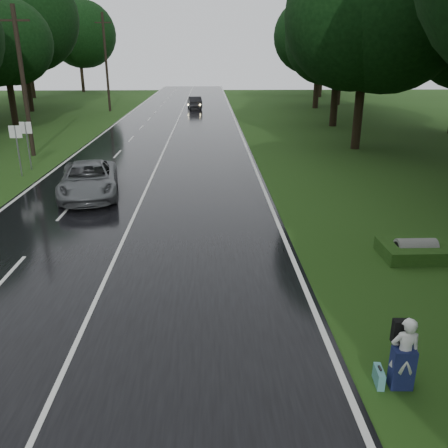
# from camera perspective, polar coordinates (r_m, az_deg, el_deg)

# --- Properties ---
(ground) EXTENTS (160.00, 160.00, 0.00)m
(ground) POSITION_cam_1_polar(r_m,az_deg,el_deg) (13.01, -15.68, -9.71)
(ground) COLOR #204113
(ground) RESTS_ON ground
(road) EXTENTS (12.00, 140.00, 0.04)m
(road) POSITION_cam_1_polar(r_m,az_deg,el_deg) (31.73, -7.55, 8.49)
(road) COLOR black
(road) RESTS_ON ground
(lane_center) EXTENTS (0.12, 140.00, 0.01)m
(lane_center) POSITION_cam_1_polar(r_m,az_deg,el_deg) (31.73, -7.55, 8.54)
(lane_center) COLOR silver
(lane_center) RESTS_ON road
(grey_car) EXTENTS (3.50, 5.90, 1.54)m
(grey_car) POSITION_cam_1_polar(r_m,az_deg,el_deg) (22.64, -16.25, 5.24)
(grey_car) COLOR #575A5C
(grey_car) RESTS_ON road
(far_car) EXTENTS (1.99, 4.45, 1.42)m
(far_car) POSITION_cam_1_polar(r_m,az_deg,el_deg) (59.39, -3.63, 14.68)
(far_car) COLOR black
(far_car) RESTS_ON road
(hitchhiker) EXTENTS (0.59, 0.54, 1.58)m
(hitchhiker) POSITION_cam_1_polar(r_m,az_deg,el_deg) (10.13, 21.16, -14.78)
(hitchhiker) COLOR silver
(hitchhiker) RESTS_ON ground
(suitcase) EXTENTS (0.19, 0.50, 0.35)m
(suitcase) POSITION_cam_1_polar(r_m,az_deg,el_deg) (10.37, 18.45, -17.32)
(suitcase) COLOR teal
(suitcase) RESTS_ON ground
(culvert) EXTENTS (1.29, 0.65, 0.65)m
(culvert) POSITION_cam_1_polar(r_m,az_deg,el_deg) (16.63, 22.29, -3.77)
(culvert) COLOR slate
(culvert) RESTS_ON ground
(utility_pole_mid) EXTENTS (1.80, 0.28, 9.14)m
(utility_pole_mid) POSITION_cam_1_polar(r_m,az_deg,el_deg) (33.56, -22.30, 7.78)
(utility_pole_mid) COLOR black
(utility_pole_mid) RESTS_ON ground
(utility_pole_far) EXTENTS (1.80, 0.28, 10.69)m
(utility_pole_far) POSITION_cam_1_polar(r_m,az_deg,el_deg) (58.07, -13.78, 13.30)
(utility_pole_far) COLOR black
(utility_pole_far) RESTS_ON ground
(road_sign_a) EXTENTS (0.66, 0.10, 2.74)m
(road_sign_a) POSITION_cam_1_polar(r_m,az_deg,el_deg) (28.04, -23.51, 5.42)
(road_sign_a) COLOR white
(road_sign_a) RESTS_ON ground
(road_sign_b) EXTENTS (0.66, 0.10, 2.74)m
(road_sign_b) POSITION_cam_1_polar(r_m,az_deg,el_deg) (29.38, -22.51, 6.17)
(road_sign_b) COLOR white
(road_sign_b) RESTS_ON ground
(tree_left_e) EXTENTS (8.58, 8.58, 13.41)m
(tree_left_e) POSITION_cam_1_polar(r_m,az_deg,el_deg) (49.43, -24.16, 11.05)
(tree_left_e) COLOR black
(tree_left_e) RESTS_ON ground
(tree_left_f) EXTENTS (11.09, 11.09, 17.32)m
(tree_left_f) POSITION_cam_1_polar(r_m,az_deg,el_deg) (60.53, -22.45, 12.64)
(tree_left_f) COLOR black
(tree_left_f) RESTS_ON ground
(tree_right_d) EXTENTS (9.73, 9.73, 15.21)m
(tree_right_d) POSITION_cam_1_polar(r_m,az_deg,el_deg) (34.72, 15.73, 8.89)
(tree_right_d) COLOR black
(tree_right_d) RESTS_ON ground
(tree_right_e) EXTENTS (8.83, 8.83, 13.80)m
(tree_right_e) POSITION_cam_1_polar(r_m,az_deg,el_deg) (45.58, 13.16, 11.63)
(tree_right_e) COLOR black
(tree_right_e) RESTS_ON ground
(tree_right_f) EXTENTS (9.74, 9.74, 15.22)m
(tree_right_f) POSITION_cam_1_polar(r_m,az_deg,el_deg) (60.87, 11.10, 13.78)
(tree_right_f) COLOR black
(tree_right_f) RESTS_ON ground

